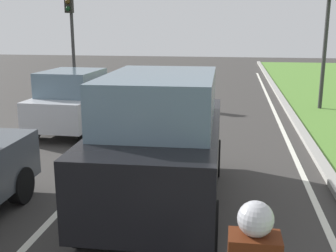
{
  "coord_description": "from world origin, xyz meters",
  "views": [
    {
      "loc": [
        2.1,
        2.27,
        3.03
      ],
      "look_at": [
        0.92,
        9.71,
        1.2
      ],
      "focal_mm": 44.39,
      "sensor_mm": 36.0,
      "label": 1
    }
  ],
  "objects_px": {
    "car_suv_ahead": "(161,140)",
    "traffic_light_near_right": "(328,14)",
    "traffic_light_overhead_left": "(71,23)",
    "car_hatchback_far": "(75,101)"
  },
  "relations": [
    {
      "from": "traffic_light_near_right",
      "to": "traffic_light_overhead_left",
      "type": "bearing_deg",
      "value": 171.09
    },
    {
      "from": "traffic_light_near_right",
      "to": "car_hatchback_far",
      "type": "bearing_deg",
      "value": -151.66
    },
    {
      "from": "car_suv_ahead",
      "to": "traffic_light_overhead_left",
      "type": "distance_m",
      "value": 12.22
    },
    {
      "from": "car_suv_ahead",
      "to": "traffic_light_near_right",
      "type": "distance_m",
      "value": 10.26
    },
    {
      "from": "traffic_light_near_right",
      "to": "traffic_light_overhead_left",
      "type": "relative_size",
      "value": 1.12
    },
    {
      "from": "car_suv_ahead",
      "to": "traffic_light_near_right",
      "type": "relative_size",
      "value": 0.89
    },
    {
      "from": "car_hatchback_far",
      "to": "traffic_light_overhead_left",
      "type": "xyz_separation_m",
      "value": [
        -2.32,
        5.75,
        2.27
      ]
    },
    {
      "from": "car_hatchback_far",
      "to": "traffic_light_overhead_left",
      "type": "relative_size",
      "value": 0.83
    },
    {
      "from": "car_suv_ahead",
      "to": "car_hatchback_far",
      "type": "bearing_deg",
      "value": 123.61
    },
    {
      "from": "car_hatchback_far",
      "to": "traffic_light_overhead_left",
      "type": "distance_m",
      "value": 6.6
    }
  ]
}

